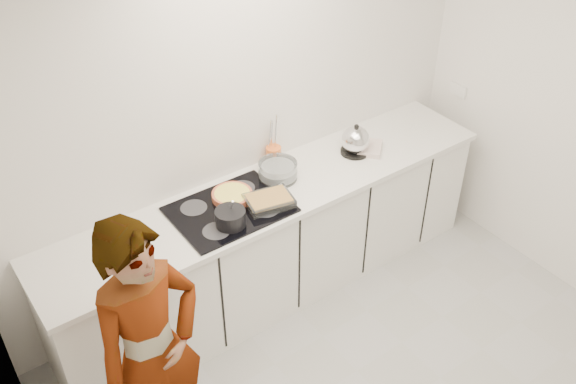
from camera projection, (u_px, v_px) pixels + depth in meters
wall_back at (245, 118)px, 4.19m from camera, size 3.60×0.00×2.60m
base_cabinets at (275, 244)px, 4.50m from camera, size 3.20×0.58×0.87m
countertop at (274, 192)px, 4.22m from camera, size 3.24×0.64×0.04m
hob at (230, 209)px, 4.03m from camera, size 0.72×0.54×0.01m
tart_dish at (232, 195)px, 4.10m from camera, size 0.30×0.30×0.04m
saucepan at (230, 218)px, 3.87m from camera, size 0.24×0.24×0.18m
baking_dish at (269, 200)px, 4.04m from camera, size 0.33×0.27×0.06m
mixing_bowl at (278, 171)px, 4.28m from camera, size 0.33×0.33×0.12m
tea_towel at (370, 148)px, 4.58m from camera, size 0.27×0.27×0.04m
kettle at (355, 141)px, 4.51m from camera, size 0.23×0.23×0.23m
utensil_crock at (274, 155)px, 4.42m from camera, size 0.13×0.13×0.13m
cook at (152, 353)px, 3.23m from camera, size 0.67×0.51×1.66m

